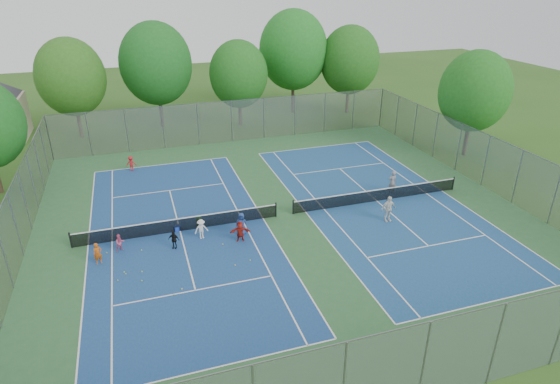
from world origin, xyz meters
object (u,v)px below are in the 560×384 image
at_px(ball_hopper, 199,222).
at_px(net_right, 377,195).
at_px(ball_crate, 177,228).
at_px(net_left, 179,225).
at_px(instructor, 392,182).

bearing_deg(ball_hopper, net_right, -1.34).
distance_m(ball_crate, ball_hopper, 1.45).
relative_size(net_left, ball_crate, 33.55).
bearing_deg(instructor, net_right, 31.46).
relative_size(ball_hopper, instructor, 0.36).
xyz_separation_m(net_left, net_right, (14.00, 0.00, 0.00)).
distance_m(net_left, net_right, 14.00).
bearing_deg(ball_crate, ball_hopper, 5.75).
bearing_deg(net_left, ball_hopper, 13.18).
height_order(ball_hopper, instructor, instructor).
distance_m(ball_crate, instructor, 15.91).
bearing_deg(ball_crate, net_left, -43.59).
relative_size(net_right, instructor, 7.44).
bearing_deg(net_right, ball_hopper, 178.66).
relative_size(net_left, net_right, 1.00).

